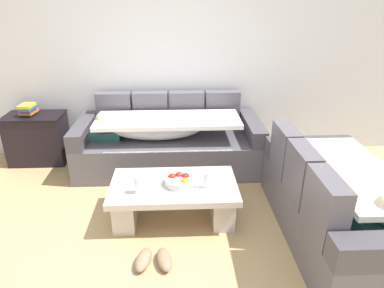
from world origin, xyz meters
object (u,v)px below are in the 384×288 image
(couch_near_window, at_px, (338,205))
(side_cabinet, at_px, (38,138))
(couch_along_wall, at_px, (166,142))
(wine_glass_near_left, at_px, (137,182))
(pair_of_shoes, at_px, (154,259))
(fruit_bowl, at_px, (180,180))
(wine_glass_near_right, at_px, (207,178))
(coffee_table, at_px, (174,196))
(open_magazine, at_px, (201,185))
(book_stack_on_cabinet, at_px, (28,110))

(couch_near_window, height_order, side_cabinet, couch_near_window)
(couch_along_wall, bearing_deg, wine_glass_near_left, -100.25)
(side_cabinet, bearing_deg, wine_glass_near_left, -45.82)
(couch_along_wall, relative_size, pair_of_shoes, 6.56)
(fruit_bowl, height_order, wine_glass_near_left, wine_glass_near_left)
(wine_glass_near_right, xyz_separation_m, side_cabinet, (-2.06, 1.43, -0.17))
(couch_along_wall, relative_size, fruit_bowl, 7.99)
(couch_along_wall, distance_m, side_cabinet, 1.68)
(coffee_table, xyz_separation_m, open_magazine, (0.26, -0.04, 0.15))
(wine_glass_near_right, distance_m, side_cabinet, 2.52)
(open_magazine, height_order, pair_of_shoes, open_magazine)
(coffee_table, bearing_deg, fruit_bowl, -8.56)
(couch_near_window, height_order, coffee_table, couch_near_window)
(fruit_bowl, bearing_deg, wine_glass_near_right, -20.38)
(wine_glass_near_right, bearing_deg, couch_along_wall, 108.24)
(pair_of_shoes, bearing_deg, couch_along_wall, 87.61)
(couch_near_window, bearing_deg, side_cabinet, 62.28)
(couch_along_wall, bearing_deg, fruit_bowl, -82.24)
(wine_glass_near_left, relative_size, open_magazine, 0.59)
(couch_along_wall, height_order, side_cabinet, couch_along_wall)
(coffee_table, height_order, wine_glass_near_right, wine_glass_near_right)
(couch_along_wall, relative_size, open_magazine, 7.99)
(couch_near_window, xyz_separation_m, wine_glass_near_left, (-1.76, 0.20, 0.16))
(wine_glass_near_left, bearing_deg, coffee_table, 24.83)
(book_stack_on_cabinet, distance_m, pair_of_shoes, 2.65)
(pair_of_shoes, bearing_deg, couch_near_window, 10.05)
(coffee_table, xyz_separation_m, wine_glass_near_right, (0.30, -0.10, 0.26))
(couch_along_wall, relative_size, wine_glass_near_right, 13.48)
(fruit_bowl, relative_size, side_cabinet, 0.39)
(fruit_bowl, height_order, wine_glass_near_right, wine_glass_near_right)
(couch_near_window, bearing_deg, coffee_table, 76.40)
(couch_near_window, relative_size, book_stack_on_cabinet, 7.14)
(fruit_bowl, relative_size, book_stack_on_cabinet, 1.11)
(coffee_table, bearing_deg, couch_near_window, -13.60)
(couch_along_wall, bearing_deg, wine_glass_near_right, -71.76)
(couch_near_window, distance_m, book_stack_on_cabinet, 3.68)
(open_magazine, bearing_deg, book_stack_on_cabinet, 153.11)
(couch_near_window, distance_m, side_cabinet, 3.61)
(wine_glass_near_right, xyz_separation_m, open_magazine, (-0.04, 0.06, -0.11))
(side_cabinet, bearing_deg, book_stack_on_cabinet, -178.99)
(couch_near_window, height_order, fruit_bowl, couch_near_window)
(couch_along_wall, xyz_separation_m, pair_of_shoes, (-0.07, -1.74, -0.29))
(pair_of_shoes, bearing_deg, open_magazine, 54.22)
(open_magazine, bearing_deg, pair_of_shoes, -119.15)
(coffee_table, bearing_deg, couch_along_wall, 94.82)
(open_magazine, bearing_deg, wine_glass_near_right, -47.70)
(wine_glass_near_left, bearing_deg, couch_near_window, -6.50)
(couch_near_window, relative_size, wine_glass_near_left, 10.84)
(wine_glass_near_left, bearing_deg, fruit_bowl, 20.20)
(open_magazine, distance_m, pair_of_shoes, 0.81)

